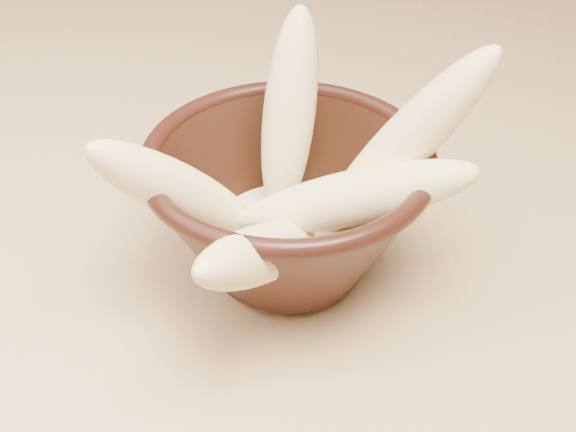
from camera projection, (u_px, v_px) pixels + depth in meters
name	position (u px, v px, depth m)	size (l,w,h in m)	color
table	(306.00, 227.00, 0.69)	(1.20, 0.80, 0.75)	tan
bowl	(288.00, 205.00, 0.50)	(0.18, 0.18, 0.10)	black
milk_puddle	(288.00, 235.00, 0.51)	(0.10, 0.10, 0.01)	#F6EAC6
banana_upright	(289.00, 113.00, 0.50)	(0.03, 0.03, 0.13)	#F3E48F
banana_left	(179.00, 192.00, 0.46)	(0.03, 0.03, 0.13)	#F3E48F
banana_right	(405.00, 144.00, 0.47)	(0.03, 0.03, 0.16)	#F3E48F
banana_across	(354.00, 198.00, 0.46)	(0.03, 0.03, 0.15)	#F3E48F
banana_front	(261.00, 254.00, 0.44)	(0.03, 0.03, 0.14)	#F3E48F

